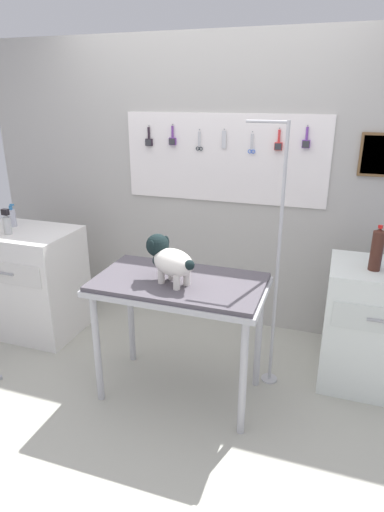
% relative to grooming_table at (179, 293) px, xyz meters
% --- Properties ---
extents(ground, '(4.40, 4.00, 0.04)m').
position_rel_grooming_table_xyz_m(ground, '(-0.11, -0.20, -0.75)').
color(ground, '#AAA99C').
extents(rear_wall_panel, '(4.00, 0.11, 2.30)m').
position_rel_grooming_table_xyz_m(rear_wall_panel, '(-0.10, 1.08, 0.43)').
color(rear_wall_panel, '#ADAAA4').
rests_on(rear_wall_panel, ground).
extents(grooming_table, '(1.05, 0.59, 0.81)m').
position_rel_grooming_table_xyz_m(grooming_table, '(0.00, 0.00, 0.00)').
color(grooming_table, '#B7B7BC').
rests_on(grooming_table, ground).
extents(grooming_arm, '(0.30, 0.11, 1.73)m').
position_rel_grooming_table_xyz_m(grooming_arm, '(0.53, 0.32, 0.08)').
color(grooming_arm, '#B7B7BC').
rests_on(grooming_arm, ground).
extents(dog, '(0.37, 0.27, 0.28)m').
position_rel_grooming_table_xyz_m(dog, '(-0.05, -0.05, 0.23)').
color(dog, white).
rests_on(dog, grooming_table).
extents(counter_left, '(0.80, 0.58, 0.87)m').
position_rel_grooming_table_xyz_m(counter_left, '(-1.45, 0.38, -0.29)').
color(counter_left, silver).
rests_on(counter_left, ground).
extents(cabinet_right, '(0.68, 0.54, 0.84)m').
position_rel_grooming_table_xyz_m(cabinet_right, '(1.20, 0.52, -0.30)').
color(cabinet_right, silver).
rests_on(cabinet_right, ground).
extents(pump_bottle_white, '(0.06, 0.06, 0.18)m').
position_rel_grooming_table_xyz_m(pump_bottle_white, '(-1.59, 0.46, 0.21)').
color(pump_bottle_white, '#ADB0BF').
rests_on(pump_bottle_white, counter_left).
extents(detangler_spray, '(0.06, 0.06, 0.19)m').
position_rel_grooming_table_xyz_m(detangler_spray, '(-1.49, 0.28, 0.22)').
color(detangler_spray, '#ACAFB1').
rests_on(detangler_spray, counter_left).
extents(soda_bottle, '(0.07, 0.07, 0.29)m').
position_rel_grooming_table_xyz_m(soda_bottle, '(1.11, 0.47, 0.25)').
color(soda_bottle, '#422119').
rests_on(soda_bottle, cabinet_right).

